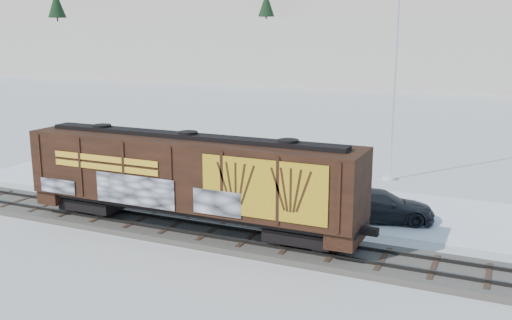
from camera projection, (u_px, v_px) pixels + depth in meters
The scene contains 9 objects.
ground at pixel (211, 237), 26.50m from camera, with size 500.00×500.00×0.00m, color white.
rail_track at pixel (211, 234), 26.47m from camera, with size 50.00×3.40×0.43m.
parking_strip at pixel (273, 196), 33.16m from camera, with size 40.00×8.00×0.03m, color white.
hillside at pixel (472, 14), 147.58m from camera, with size 360.00×110.00×93.00m.
hopper_railcar at pixel (189, 175), 26.32m from camera, with size 16.33×3.06×4.37m.
flagpole at pixel (395, 102), 35.97m from camera, with size 2.30×0.90×13.33m.
car_silver at pixel (183, 177), 34.23m from camera, with size 1.86×4.63×1.58m, color #AEB1B5.
car_white at pixel (224, 184), 32.75m from camera, with size 1.70×4.86×1.60m, color silver.
car_dark at pixel (380, 206), 28.65m from camera, with size 2.17×5.34×1.55m, color black.
Camera 1 is at (12.36, -21.96, 9.21)m, focal length 40.00 mm.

